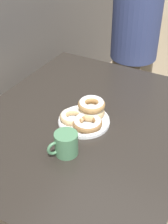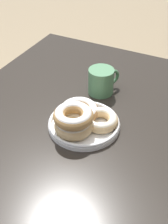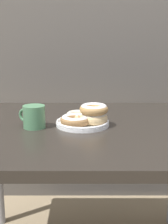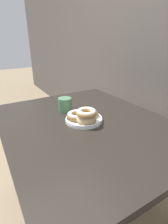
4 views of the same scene
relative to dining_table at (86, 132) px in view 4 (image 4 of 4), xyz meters
name	(u,v)px [view 4 (image 4 of 4)]	position (x,y,z in m)	size (l,w,h in m)	color
dining_table	(86,132)	(0.00, 0.00, 0.00)	(1.17, 0.95, 0.74)	#28231E
donut_plate	(84,116)	(-0.01, -0.01, 0.11)	(0.24, 0.24, 0.10)	white
coffee_mug	(65,104)	(-0.22, -0.04, 0.12)	(0.12, 0.09, 0.10)	#4C7F56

